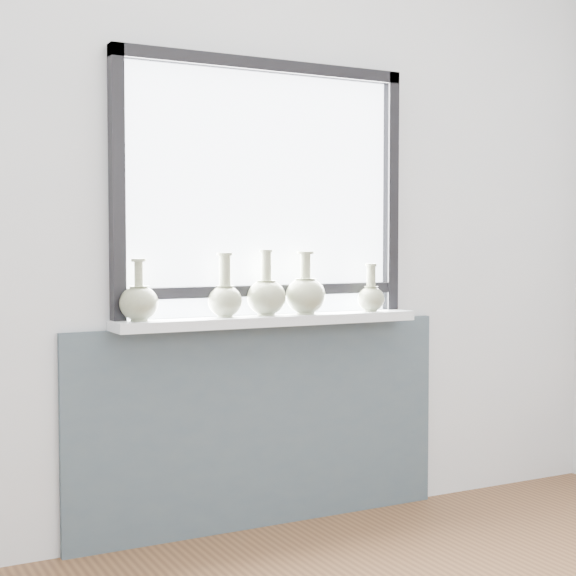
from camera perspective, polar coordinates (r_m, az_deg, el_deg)
name	(u,v)px	position (r m, az deg, el deg)	size (l,w,h in m)	color
back_wall	(259,218)	(3.70, -1.87, 4.52)	(3.60, 0.02, 2.60)	silver
apron_panel	(263,425)	(3.75, -1.65, -8.86)	(1.70, 0.03, 0.86)	#435158
windowsill	(270,320)	(3.63, -1.17, -2.09)	(1.32, 0.18, 0.04)	silver
window	(263,184)	(3.68, -1.63, 6.73)	(1.30, 0.06, 1.05)	black
vase_a	(139,301)	(3.40, -9.62, -0.83)	(0.15, 0.15, 0.24)	gray
vase_b	(225,297)	(3.54, -4.09, -0.58)	(0.14, 0.14, 0.26)	gray
vase_c	(266,295)	(3.62, -1.41, -0.44)	(0.16, 0.16, 0.27)	gray
vase_d	(306,293)	(3.68, 1.14, -0.34)	(0.17, 0.17, 0.26)	gray
vase_e	(371,296)	(3.83, 5.39, -0.53)	(0.12, 0.12, 0.21)	gray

